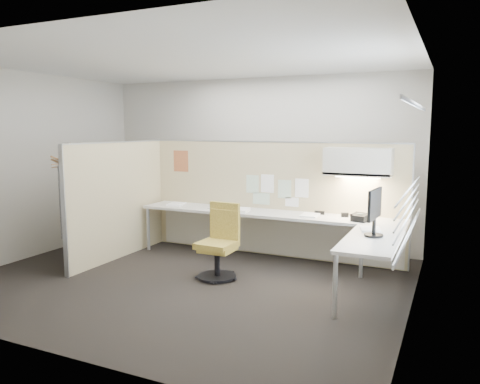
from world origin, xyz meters
The scene contains 26 objects.
floor centered at (0.00, 0.00, -0.01)m, with size 5.50×4.50×0.01m, color black.
ceiling centered at (0.00, 0.00, 2.80)m, with size 5.50×4.50×0.01m, color white.
wall_back centered at (0.00, 2.25, 1.40)m, with size 5.50×0.02×2.80m, color beige.
wall_front centered at (0.00, -2.25, 1.40)m, with size 5.50×0.02×2.80m, color beige.
wall_left centered at (-2.75, 0.00, 1.40)m, with size 0.02×4.50×2.80m, color beige.
wall_right centered at (2.75, 0.00, 1.40)m, with size 0.02×4.50×2.80m, color beige.
window_pane centered at (2.73, 0.00, 1.55)m, with size 0.01×2.80×1.30m, color #9DA7B6.
partition_back centered at (0.55, 1.60, 0.88)m, with size 4.10×0.06×1.75m, color tan.
partition_left centered at (-1.50, 0.50, 0.88)m, with size 0.06×2.20×1.75m, color tan.
desk centered at (0.93, 1.13, 0.60)m, with size 4.00×2.07×0.73m.
overhead_bin centered at (1.90, 1.39, 1.51)m, with size 0.90×0.36×0.38m, color beige.
task_light_strip centered at (1.90, 1.39, 1.30)m, with size 0.60×0.06×0.02m, color #FFEABF.
pinned_papers centered at (0.63, 1.57, 1.03)m, with size 1.01×0.00×0.47m.
poster centered at (-1.05, 1.57, 1.42)m, with size 0.28×0.00×0.35m, color orange.
chair_left centered at (0.35, 0.25, 0.41)m, with size 0.46×0.46×0.88m.
chair_right centered at (0.34, 0.26, 0.45)m, with size 0.51×0.52×0.97m.
monitor centered at (2.30, 0.33, 1.05)m, with size 0.22×0.52×0.55m.
phone centered at (1.99, 1.16, 0.78)m, with size 0.25×0.24×0.12m.
stapler centered at (1.37, 1.43, 0.76)m, with size 0.14×0.04×0.05m, color black.
tape_dispenser centered at (1.74, 1.38, 0.76)m, with size 0.10×0.06×0.06m, color black.
coat_hook centered at (-1.58, -0.50, 1.43)m, with size 0.18×0.42×1.27m.
paper_stack_0 centered at (-0.96, 1.27, 0.74)m, with size 0.23×0.30×0.03m, color white.
paper_stack_1 centered at (-0.19, 1.27, 0.74)m, with size 0.23×0.30×0.02m, color white.
paper_stack_2 centered at (0.24, 1.14, 0.75)m, with size 0.23×0.30×0.04m, color white.
paper_stack_3 centered at (1.28, 1.25, 0.74)m, with size 0.23×0.30×0.02m, color white.
paper_stack_4 centered at (2.21, 0.66, 0.74)m, with size 0.23×0.30×0.02m, color white.
Camera 1 is at (3.11, -5.09, 1.97)m, focal length 35.00 mm.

